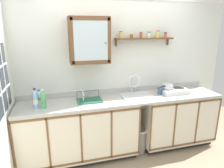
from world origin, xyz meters
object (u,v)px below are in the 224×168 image
object	(u,v)px
dish_rack	(88,99)
trash_bin	(139,139)
bottle_soda_green_0	(43,100)
bottle_water_blue_2	(35,100)
hot_plate_stove	(174,91)
saucepan	(168,86)
mug	(160,91)
wall_cabinet	(89,40)
sink	(137,97)
bottle_water_clear_1	(39,98)

from	to	relation	value
dish_rack	trash_bin	world-z (taller)	dish_rack
bottle_soda_green_0	bottle_water_blue_2	xyz separation A→B (m)	(-0.10, 0.02, 0.00)
hot_plate_stove	trash_bin	xyz separation A→B (m)	(-0.62, -0.08, -0.75)
hot_plate_stove	saucepan	distance (m)	0.14
dish_rack	bottle_soda_green_0	bearing A→B (deg)	-169.15
bottle_soda_green_0	dish_rack	world-z (taller)	bottle_soda_green_0
trash_bin	mug	bearing A→B (deg)	14.76
bottle_soda_green_0	wall_cabinet	bearing A→B (deg)	18.33
trash_bin	sink	bearing A→B (deg)	100.40
wall_cabinet	bottle_soda_green_0	bearing A→B (deg)	-161.67
dish_rack	mug	size ratio (longest dim) A/B	3.36
saucepan	bottle_water_blue_2	xyz separation A→B (m)	(-2.01, -0.11, 0.01)
saucepan	wall_cabinet	distance (m)	1.45
mug	bottle_water_clear_1	bearing A→B (deg)	179.45
bottle_water_blue_2	dish_rack	bearing A→B (deg)	7.63
trash_bin	bottle_water_blue_2	bearing A→B (deg)	-179.73
hot_plate_stove	mug	size ratio (longest dim) A/B	4.09
bottle_soda_green_0	wall_cabinet	xyz separation A→B (m)	(0.67, 0.22, 0.74)
saucepan	bottle_soda_green_0	bearing A→B (deg)	-176.04
bottle_soda_green_0	hot_plate_stove	bearing A→B (deg)	3.23
sink	bottle_water_clear_1	distance (m)	1.44
trash_bin	bottle_water_clear_1	bearing A→B (deg)	175.36
bottle_water_clear_1	wall_cabinet	bearing A→B (deg)	5.75
sink	saucepan	xyz separation A→B (m)	(0.53, -0.01, 0.13)
wall_cabinet	bottle_water_clear_1	bearing A→B (deg)	-174.25
sink	bottle_water_blue_2	xyz separation A→B (m)	(-1.48, -0.12, 0.14)
wall_cabinet	mug	bearing A→B (deg)	-4.68
sink	wall_cabinet	distance (m)	1.13
sink	wall_cabinet	bearing A→B (deg)	173.33
saucepan	wall_cabinet	size ratio (longest dim) A/B	0.51
hot_plate_stove	bottle_soda_green_0	xyz separation A→B (m)	(-2.02, -0.11, 0.08)
dish_rack	mug	xyz separation A→B (m)	(1.17, 0.01, 0.03)
hot_plate_stove	bottle_water_clear_1	world-z (taller)	bottle_water_clear_1
bottle_soda_green_0	trash_bin	bearing A→B (deg)	1.19
hot_plate_stove	trash_bin	world-z (taller)	hot_plate_stove
bottle_water_blue_2	mug	distance (m)	1.88
saucepan	trash_bin	xyz separation A→B (m)	(-0.51, -0.10, -0.83)
hot_plate_stove	bottle_water_blue_2	world-z (taller)	bottle_water_blue_2
bottle_soda_green_0	mug	xyz separation A→B (m)	(1.78, 0.13, -0.07)
dish_rack	sink	bearing A→B (deg)	1.53
bottle_water_clear_1	trash_bin	distance (m)	1.67
sink	bottle_soda_green_0	world-z (taller)	sink
bottle_water_clear_1	dish_rack	xyz separation A→B (m)	(0.67, -0.03, -0.08)
bottle_soda_green_0	dish_rack	xyz separation A→B (m)	(0.61, 0.12, -0.10)
hot_plate_stove	bottle_soda_green_0	distance (m)	2.02
dish_rack	trash_bin	size ratio (longest dim) A/B	0.90
bottle_soda_green_0	trash_bin	xyz separation A→B (m)	(1.40, 0.03, -0.83)
bottle_water_blue_2	trash_bin	bearing A→B (deg)	0.27
dish_rack	mug	bearing A→B (deg)	0.61
bottle_water_blue_2	mug	bearing A→B (deg)	3.28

